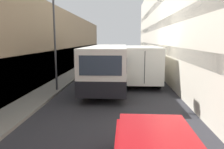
% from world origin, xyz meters
% --- Properties ---
extents(ground_plane, '(150.00, 150.00, 0.00)m').
position_xyz_m(ground_plane, '(0.00, 15.00, 0.00)').
color(ground_plane, '#2B2B30').
extents(sidewalk_left, '(1.65, 60.00, 0.14)m').
position_xyz_m(sidewalk_left, '(-4.17, 15.00, 0.07)').
color(sidewalk_left, gray).
rests_on(sidewalk_left, ground_plane).
extents(building_left_shopfront, '(2.40, 60.00, 6.12)m').
position_xyz_m(building_left_shopfront, '(-6.09, 15.00, 2.78)').
color(building_left_shopfront, '#847056').
rests_on(building_left_shopfront, ground_plane).
extents(building_right_apartment, '(2.40, 60.00, 9.96)m').
position_xyz_m(building_right_apartment, '(5.09, 15.00, 4.95)').
color(building_right_apartment, beige).
rests_on(building_right_apartment, ground_plane).
extents(bus, '(2.57, 9.80, 2.86)m').
position_xyz_m(bus, '(-0.44, 15.46, 1.53)').
color(bus, silver).
rests_on(bus, ground_plane).
extents(box_truck, '(2.49, 8.13, 2.79)m').
position_xyz_m(box_truck, '(1.97, 17.53, 1.52)').
color(box_truck, silver).
rests_on(box_truck, ground_plane).
extents(panel_van, '(1.92, 4.72, 2.02)m').
position_xyz_m(panel_van, '(-0.90, 27.11, 1.13)').
color(panel_van, navy).
rests_on(panel_van, ground_plane).
extents(street_lamp, '(0.36, 0.80, 8.06)m').
position_xyz_m(street_lamp, '(-3.59, 13.60, 5.58)').
color(street_lamp, '#38383D').
rests_on(street_lamp, sidewalk_left).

